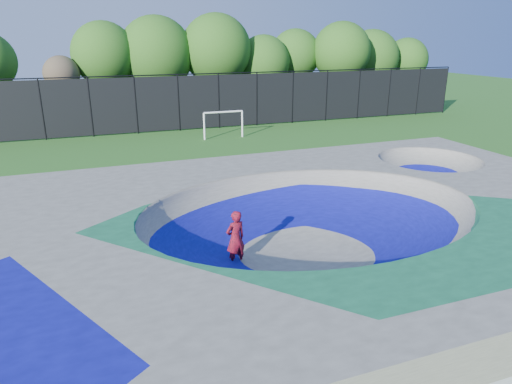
% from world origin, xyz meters
% --- Properties ---
extents(ground, '(120.00, 120.00, 0.00)m').
position_xyz_m(ground, '(0.00, 0.00, 0.00)').
color(ground, '#245C19').
rests_on(ground, ground).
extents(skate_deck, '(22.00, 14.00, 1.50)m').
position_xyz_m(skate_deck, '(0.00, 0.00, 0.75)').
color(skate_deck, gray).
rests_on(skate_deck, ground).
extents(skater, '(0.73, 0.58, 1.76)m').
position_xyz_m(skater, '(-2.62, -0.19, 0.88)').
color(skater, red).
rests_on(skater, ground).
extents(skateboard, '(0.81, 0.42, 0.05)m').
position_xyz_m(skateboard, '(-2.62, -0.19, 0.03)').
color(skateboard, black).
rests_on(skateboard, ground).
extents(soccer_goal, '(2.78, 0.12, 1.83)m').
position_xyz_m(soccer_goal, '(2.25, 17.37, 1.27)').
color(soccer_goal, white).
rests_on(soccer_goal, ground).
extents(fence, '(48.09, 0.09, 4.04)m').
position_xyz_m(fence, '(0.00, 21.00, 2.10)').
color(fence, black).
rests_on(fence, ground).
extents(treeline, '(53.13, 7.10, 8.40)m').
position_xyz_m(treeline, '(0.05, 26.22, 4.93)').
color(treeline, '#3F2D1F').
rests_on(treeline, ground).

